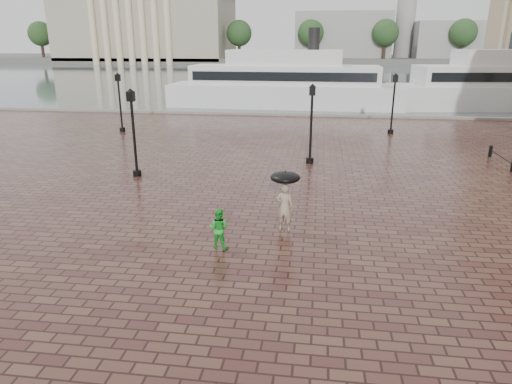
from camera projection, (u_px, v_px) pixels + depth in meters
ground at (200, 273)px, 13.99m from camera, size 300.00×300.00×0.00m
harbour_water at (305, 74)px, 100.59m from camera, size 240.00×240.00×0.00m
quay_edge at (283, 115)px, 44.11m from camera, size 80.00×0.60×0.30m
far_shore at (311, 59)px, 164.28m from camera, size 300.00×60.00×2.00m
museum at (147, 20)px, 152.83m from camera, size 57.00×32.50×26.00m
distant_skyline at (463, 33)px, 146.04m from camera, size 102.50×22.00×33.00m
far_trees at (311, 33)px, 140.95m from camera, size 188.00×8.00×13.50m
street_lamps at (243, 113)px, 29.93m from camera, size 21.44×14.44×4.40m
adult_pedestrian at (285, 207)px, 16.90m from camera, size 0.73×0.55×1.82m
child_pedestrian at (219, 228)px, 15.48m from camera, size 0.79×0.67×1.42m
ferry_near at (285, 84)px, 49.38m from camera, size 25.11×6.58×8.19m
umbrella at (285, 177)px, 16.55m from camera, size 1.10×1.10×1.18m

